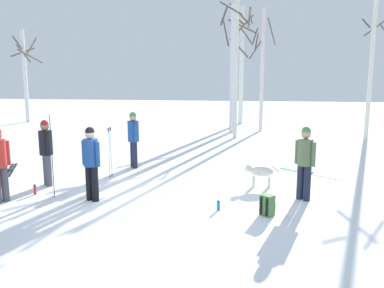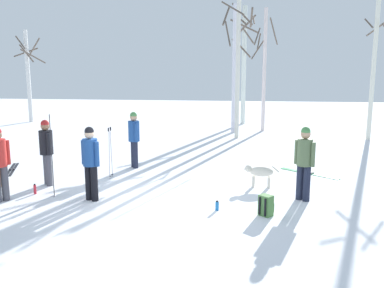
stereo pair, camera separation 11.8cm
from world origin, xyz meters
The scene contains 19 objects.
ground_plane centered at (0.00, 0.00, 0.00)m, with size 60.00×60.00×0.00m, color white.
person_0 centered at (3.44, 0.39, 0.98)m, with size 0.43×0.36×1.72m.
person_1 centered at (-2.99, 0.84, 0.98)m, with size 0.39×0.40×1.72m.
person_2 centered at (-1.27, 3.02, 0.98)m, with size 0.34×0.45×1.72m.
person_3 centered at (-1.39, -0.24, 0.98)m, with size 0.48×0.34×1.72m.
dog centered at (2.48, 1.34, 0.39)m, with size 0.90×0.27×0.57m.
ski_pair_planted_1 centered at (-2.39, -0.09, 0.98)m, with size 0.11×0.20×1.96m.
ski_pair_lying_0 centered at (-4.86, 2.25, 0.01)m, with size 0.80×1.62×0.05m.
ski_pair_lying_1 centered at (3.96, 2.92, 0.01)m, with size 1.56×1.26×0.05m.
ski_poles_0 centered at (-1.59, 1.72, 0.76)m, with size 0.07×0.27×1.42m.
backpack_1 centered at (2.55, -0.76, 0.21)m, with size 0.34×0.35×0.44m.
water_bottle_0 centered at (-2.94, 0.04, 0.12)m, with size 0.07×0.07×0.25m.
water_bottle_1 centered at (1.52, -0.57, 0.10)m, with size 0.08×0.08×0.21m.
birch_tree_0 centered at (-10.09, 13.10, 2.75)m, with size 1.94×1.94×5.11m.
birch_tree_1 centered at (1.55, 10.64, 3.12)m, with size 1.39×1.47×5.91m.
birch_tree_2 centered at (1.70, 8.90, 3.36)m, with size 1.40×1.08×6.53m.
birch_tree_3 centered at (1.93, 13.66, 3.36)m, with size 1.46×1.34×6.34m.
birch_tree_4 centered at (2.90, 11.21, 3.08)m, with size 1.26×1.26×5.80m.
birch_tree_5 centered at (7.33, 9.26, 3.61)m, with size 1.05×1.15×7.27m.
Camera 1 is at (1.96, -9.05, 3.00)m, focal length 38.62 mm.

